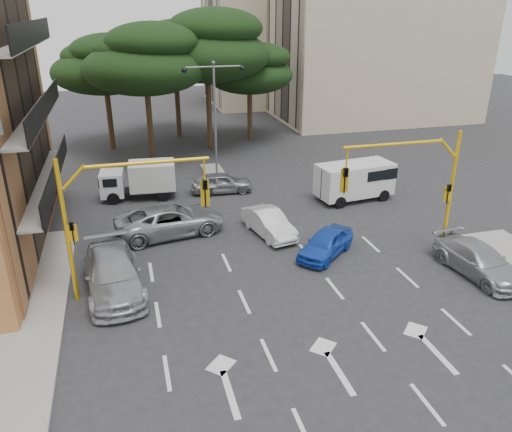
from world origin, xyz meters
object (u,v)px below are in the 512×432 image
Objects in this scene: car_silver_cross_b at (222,183)px; box_truck_a at (139,181)px; car_silver_parked at (479,260)px; van_white at (354,181)px; car_blue_compact at (326,243)px; signal_mast_left at (112,208)px; signal_mast_right at (419,179)px; car_silver_cross_a at (170,220)px; car_white_hatch at (269,223)px; car_silver_wagon at (113,274)px; street_lamp_center at (214,100)px.

box_truck_a is at bearing 90.66° from car_silver_cross_b.
car_silver_parked is 1.00× the size of van_white.
car_blue_compact is 13.23m from box_truck_a.
car_silver_parked is 1.01× the size of box_truck_a.
signal_mast_left is 1.28× the size of van_white.
van_white reaches higher than car_blue_compact.
signal_mast_right is 13.61m from signal_mast_left.
signal_mast_right is 5.25m from car_blue_compact.
box_truck_a is (-12.86, 3.71, -0.03)m from van_white.
car_silver_cross_b is (3.89, 5.57, -0.12)m from car_silver_cross_a.
signal_mast_right is at bearing -128.48° from box_truck_a.
car_silver_cross_a is at bearing -163.40° from box_truck_a.
box_truck_a is (-8.23, 10.35, 0.50)m from car_blue_compact.
car_white_hatch is at bearing -68.27° from van_white.
car_silver_parked is 19.80m from box_truck_a.
signal_mast_left is 1.28× the size of car_silver_parked.
car_silver_cross_a is at bearing 142.91° from car_silver_parked.
car_white_hatch is (7.64, 4.01, -3.23)m from signal_mast_left.
signal_mast_right is 1.28× the size of car_silver_parked.
signal_mast_right is 1.08× the size of car_silver_wagon.
signal_mast_left is 1.51× the size of car_white_hatch.
street_lamp_center is at bearing -59.54° from box_truck_a.
car_silver_cross_b is 16.22m from car_silver_parked.
signal_mast_left is at bearing -115.91° from street_lamp_center.
signal_mast_left is 11.77m from box_truck_a.
car_silver_wagon is at bearing -126.89° from car_blue_compact.
signal_mast_right and signal_mast_left have the same top height.
car_silver_parked is (8.95, -13.52, 0.01)m from car_silver_cross_b.
car_silver_cross_a is (-4.98, 1.43, 0.14)m from car_white_hatch.
car_white_hatch is 7.08m from car_silver_cross_b.
car_silver_wagon is 1.42× the size of car_silver_cross_b.
box_truck_a reaches higher than car_silver_wagon.
van_white is at bearing 85.30° from signal_mast_right.
car_blue_compact is at bearing -1.56° from car_silver_wagon.
car_silver_parked is at bearing -15.74° from car_silver_wagon.
signal_mast_right reaches higher than car_silver_wagon.
box_truck_a is (1.68, 11.05, 0.33)m from car_silver_wagon.
signal_mast_left is at bearing 144.31° from car_silver_cross_a.
car_white_hatch is 1.06× the size of car_blue_compact.
signal_mast_right is 1.53× the size of car_silver_cross_b.
car_silver_parked is at bearing -52.97° from signal_mast_right.
street_lamp_center is at bearing 151.20° from car_blue_compact.
car_blue_compact is 0.67× the size of car_silver_wagon.
car_silver_parked is at bearing -131.42° from car_silver_cross_a.
car_silver_wagon is 16.05m from car_silver_parked.
signal_mast_right reaches higher than van_white.
street_lamp_center is 16.11m from car_silver_wagon.
car_blue_compact is 9.93m from car_silver_wagon.
car_silver_cross_a is 6.06m from box_truck_a.
signal_mast_right reaches higher than car_white_hatch.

